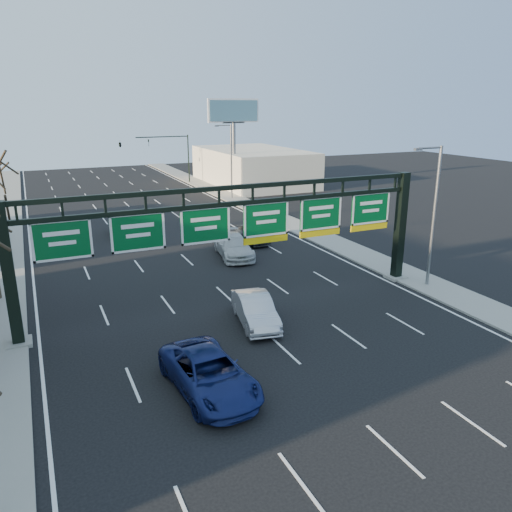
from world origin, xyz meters
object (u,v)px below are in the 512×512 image
car_blue_suv (209,373)px  car_silver_sedan (255,310)px  sign_gantry (239,230)px  car_white_wagon (233,246)px

car_blue_suv → car_silver_sedan: 6.88m
car_blue_suv → car_silver_sedan: car_blue_suv is taller
car_blue_suv → sign_gantry: bearing=54.8°
car_silver_sedan → sign_gantry: bearing=95.7°
car_white_wagon → sign_gantry: bearing=-101.1°
car_white_wagon → car_silver_sedan: bearing=-97.9°
sign_gantry → car_silver_sedan: (-0.21, -2.62, -3.83)m
sign_gantry → car_blue_suv: bearing=-120.9°
car_blue_suv → car_white_wagon: (8.13, 17.24, 0.02)m
car_silver_sedan → car_white_wagon: bearing=83.4°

